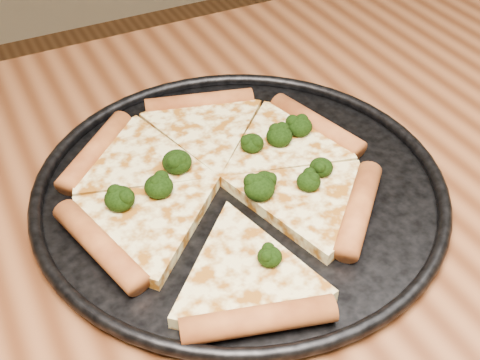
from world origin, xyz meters
name	(u,v)px	position (x,y,z in m)	size (l,w,h in m)	color
dining_table	(216,334)	(0.00, 0.00, 0.66)	(1.20, 0.90, 0.75)	brown
pizza_pan	(240,186)	(0.07, 0.08, 0.76)	(0.40, 0.40, 0.02)	black
pizza	(221,182)	(0.05, 0.08, 0.77)	(0.32, 0.35, 0.02)	#FFEF9C
broccoli_florets	(236,170)	(0.06, 0.08, 0.78)	(0.23, 0.17, 0.02)	black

